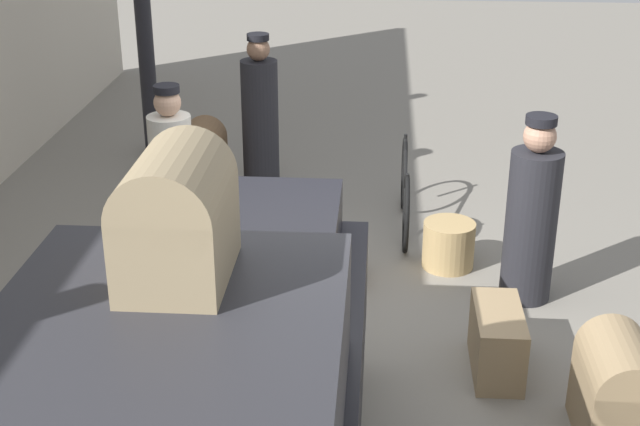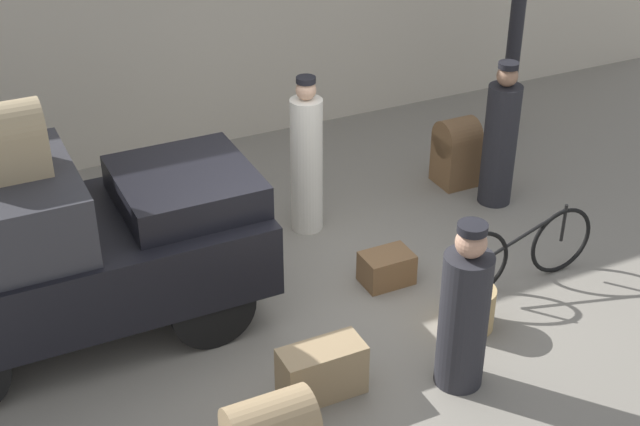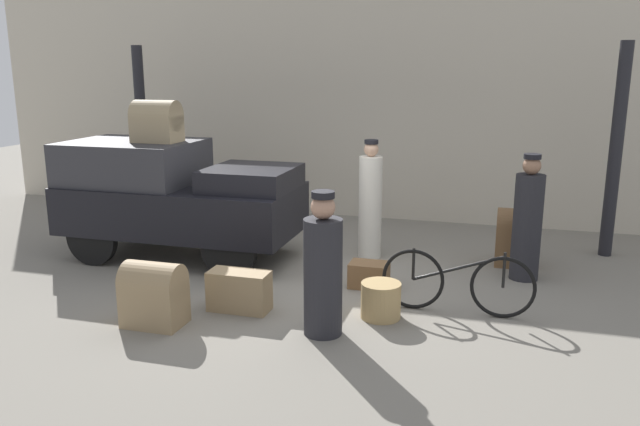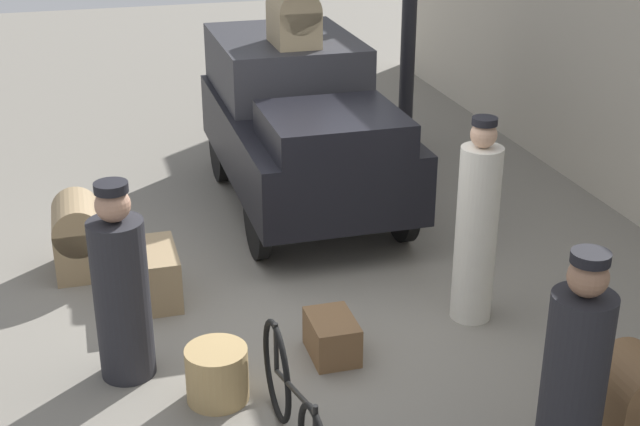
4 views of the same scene
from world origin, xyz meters
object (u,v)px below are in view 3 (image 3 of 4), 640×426
at_px(wicker_basket, 381,300).
at_px(trunk_on_truck_roof, 157,122).
at_px(trunk_barrel_dark, 154,293).
at_px(porter_lifting_near_truck, 527,223).
at_px(suitcase_tan_flat, 239,291).
at_px(porter_standing_middle, 370,204).
at_px(porter_with_bicycle, 323,271).
at_px(trunk_umber_medium, 369,275).
at_px(truck, 174,194).
at_px(bicycle, 457,283).
at_px(suitcase_black_upright, 512,236).

xyz_separation_m(wicker_basket, trunk_on_truck_roof, (-3.74, 1.55, 1.86)).
bearing_deg(trunk_on_truck_roof, trunk_barrel_dark, -62.25).
bearing_deg(porter_lifting_near_truck, suitcase_tan_flat, -147.04).
height_order(wicker_basket, porter_standing_middle, porter_standing_middle).
bearing_deg(porter_with_bicycle, suitcase_tan_flat, 162.23).
bearing_deg(wicker_basket, suitcase_tan_flat, -171.70).
height_order(porter_with_bicycle, trunk_on_truck_roof, trunk_on_truck_roof).
height_order(trunk_umber_medium, suitcase_tan_flat, suitcase_tan_flat).
distance_m(porter_standing_middle, porter_with_bicycle, 2.96).
bearing_deg(porter_standing_middle, porter_with_bicycle, -88.31).
bearing_deg(wicker_basket, porter_with_bicycle, -130.76).
relative_size(truck, porter_lifting_near_truck, 2.03).
bearing_deg(porter_standing_middle, suitcase_tan_flat, -112.46).
xyz_separation_m(truck, trunk_umber_medium, (3.18, -0.56, -0.82)).
bearing_deg(bicycle, suitcase_black_upright, 73.30).
xyz_separation_m(truck, porter_with_bicycle, (2.99, -2.17, -0.26)).
distance_m(porter_with_bicycle, suitcase_tan_flat, 1.31).
height_order(porter_standing_middle, trunk_barrel_dark, porter_standing_middle).
bearing_deg(porter_lifting_near_truck, porter_standing_middle, 169.63).
bearing_deg(trunk_on_truck_roof, suitcase_tan_flat, -41.17).
height_order(trunk_umber_medium, suitcase_black_upright, suitcase_black_upright).
bearing_deg(trunk_umber_medium, trunk_barrel_dark, -137.67).
bearing_deg(suitcase_black_upright, trunk_on_truck_roof, -169.46).
height_order(bicycle, suitcase_black_upright, suitcase_black_upright).
bearing_deg(bicycle, trunk_on_truck_roof, 165.74).
relative_size(bicycle, porter_standing_middle, 0.99).
distance_m(bicycle, suitcase_black_upright, 2.23).
distance_m(wicker_basket, trunk_umber_medium, 1.05).
bearing_deg(suitcase_black_upright, trunk_umber_medium, -140.12).
height_order(porter_with_bicycle, suitcase_black_upright, porter_with_bicycle).
height_order(porter_lifting_near_truck, trunk_barrel_dark, porter_lifting_near_truck).
distance_m(porter_lifting_near_truck, porter_standing_middle, 2.32).
xyz_separation_m(porter_with_bicycle, suitcase_black_upright, (2.02, 3.14, -0.28)).
height_order(truck, wicker_basket, truck).
bearing_deg(porter_lifting_near_truck, trunk_on_truck_roof, -176.05).
relative_size(trunk_umber_medium, suitcase_black_upright, 0.60).
bearing_deg(porter_with_bicycle, truck, 144.07).
height_order(truck, bicycle, truck).
distance_m(porter_with_bicycle, trunk_umber_medium, 1.71).
bearing_deg(porter_lifting_near_truck, trunk_umber_medium, -155.11).
bearing_deg(wicker_basket, trunk_on_truck_roof, 157.50).
xyz_separation_m(trunk_umber_medium, suitcase_tan_flat, (-1.34, -1.24, 0.08)).
relative_size(porter_with_bicycle, trunk_on_truck_roof, 2.38).
xyz_separation_m(porter_with_bicycle, suitcase_tan_flat, (-1.16, 0.37, -0.48)).
bearing_deg(porter_lifting_near_truck, truck, -175.88).
xyz_separation_m(bicycle, trunk_umber_medium, (-1.19, 0.61, -0.22)).
relative_size(porter_lifting_near_truck, suitcase_black_upright, 2.04).
bearing_deg(porter_with_bicycle, trunk_on_truck_roof, 145.98).
xyz_separation_m(bicycle, porter_lifting_near_truck, (0.82, 1.54, 0.41)).
distance_m(bicycle, trunk_umber_medium, 1.35).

